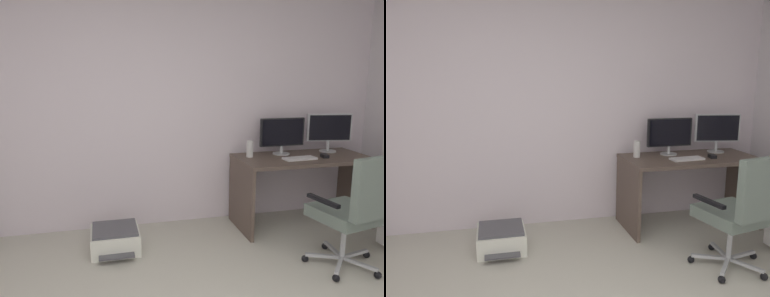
# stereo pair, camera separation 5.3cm
# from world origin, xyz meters

# --- Properties ---
(wall_back) EXTENTS (5.48, 0.10, 2.56)m
(wall_back) POSITION_xyz_m (0.00, 2.62, 1.28)
(wall_back) COLOR silver
(wall_back) RESTS_ON ground
(desk) EXTENTS (1.39, 0.67, 0.74)m
(desk) POSITION_xyz_m (1.73, 2.17, 0.54)
(desk) COLOR brown
(desk) RESTS_ON ground
(monitor_main) EXTENTS (0.49, 0.18, 0.39)m
(monitor_main) POSITION_xyz_m (1.56, 2.34, 0.97)
(monitor_main) COLOR #B2B5B7
(monitor_main) RESTS_ON desk
(monitor_secondary) EXTENTS (0.49, 0.18, 0.42)m
(monitor_secondary) POSITION_xyz_m (2.13, 2.34, 1.00)
(monitor_secondary) COLOR #B2B5B7
(monitor_secondary) RESTS_ON desk
(keyboard) EXTENTS (0.35, 0.15, 0.02)m
(keyboard) POSITION_xyz_m (1.63, 2.07, 0.75)
(keyboard) COLOR silver
(keyboard) RESTS_ON desk
(computer_mouse) EXTENTS (0.08, 0.11, 0.03)m
(computer_mouse) POSITION_xyz_m (1.93, 2.09, 0.76)
(computer_mouse) COLOR black
(computer_mouse) RESTS_ON desk
(desktop_speaker) EXTENTS (0.07, 0.07, 0.17)m
(desktop_speaker) POSITION_xyz_m (1.18, 2.29, 0.83)
(desktop_speaker) COLOR silver
(desktop_speaker) RESTS_ON desk
(office_chair) EXTENTS (0.63, 0.66, 1.00)m
(office_chair) POSITION_xyz_m (1.64, 1.17, 0.55)
(office_chair) COLOR #B7BABC
(office_chair) RESTS_ON ground
(printer) EXTENTS (0.43, 0.51, 0.22)m
(printer) POSITION_xyz_m (-0.24, 2.01, 0.11)
(printer) COLOR white
(printer) RESTS_ON ground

